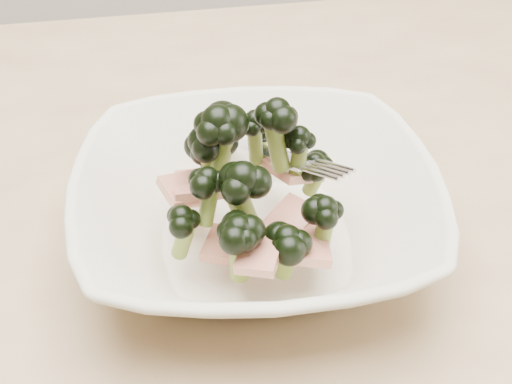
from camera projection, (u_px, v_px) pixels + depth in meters
dining_table at (217, 280)px, 0.66m from camera, size 1.20×0.80×0.75m
broccoli_dish at (255, 206)px, 0.53m from camera, size 0.29×0.29×0.13m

